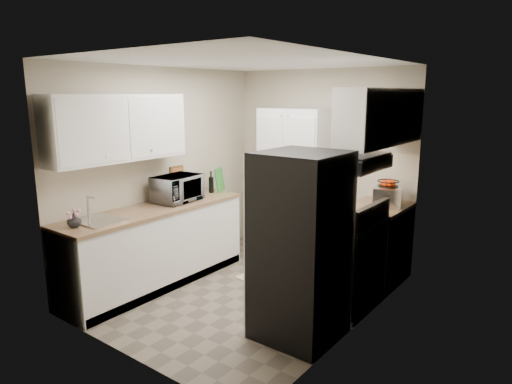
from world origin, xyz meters
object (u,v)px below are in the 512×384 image
(pantry_cabinet, at_px, (296,185))
(toaster_oven, at_px, (388,196))
(electric_range, at_px, (343,261))
(microwave, at_px, (177,189))
(refrigerator, at_px, (301,247))
(wine_bottle, at_px, (211,183))

(pantry_cabinet, height_order, toaster_oven, pantry_cabinet)
(electric_range, distance_m, microwave, 2.12)
(electric_range, height_order, microwave, microwave)
(microwave, bearing_deg, toaster_oven, -63.34)
(electric_range, bearing_deg, toaster_oven, 82.40)
(electric_range, bearing_deg, refrigerator, -92.48)
(refrigerator, height_order, toaster_oven, refrigerator)
(refrigerator, height_order, wine_bottle, refrigerator)
(pantry_cabinet, bearing_deg, microwave, -120.38)
(electric_range, distance_m, refrigerator, 0.88)
(pantry_cabinet, distance_m, electric_range, 1.58)
(pantry_cabinet, xyz_separation_m, refrigerator, (1.14, -1.73, -0.15))
(refrigerator, relative_size, microwave, 3.01)
(pantry_cabinet, bearing_deg, electric_range, -38.22)
(microwave, relative_size, toaster_oven, 1.46)
(microwave, bearing_deg, pantry_cabinet, -35.78)
(electric_range, xyz_separation_m, microwave, (-1.98, -0.45, 0.60))
(wine_bottle, relative_size, toaster_oven, 0.67)
(electric_range, height_order, toaster_oven, toaster_oven)
(wine_bottle, height_order, toaster_oven, wine_bottle)
(refrigerator, distance_m, toaster_oven, 1.68)
(pantry_cabinet, relative_size, wine_bottle, 7.78)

